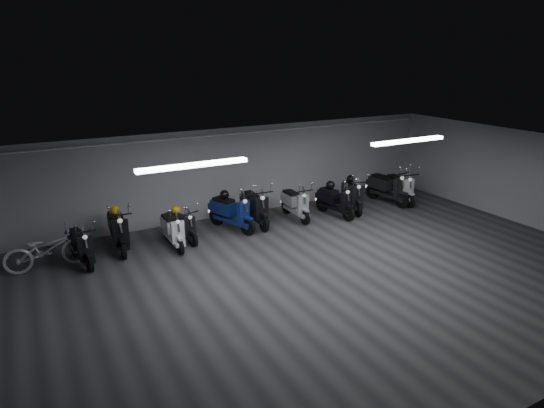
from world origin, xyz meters
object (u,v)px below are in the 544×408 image
scooter_1 (118,224)px  scooter_4 (231,206)px  scooter_6 (296,199)px  helmet_2 (115,210)px  bicycle (46,245)px  helmet_3 (176,210)px  scooter_5 (255,202)px  scooter_7 (335,196)px  scooter_9 (388,182)px  scooter_10 (400,183)px  helmet_1 (224,194)px  scooter_2 (173,225)px  helmet_4 (351,179)px  scooter_3 (181,221)px  helmet_0 (330,185)px  scooter_0 (79,240)px  scooter_8 (353,190)px

scooter_1 → scooter_4: 3.20m
scooter_6 → helmet_2: 5.35m
bicycle → helmet_3: size_ratio=7.78×
scooter_5 → helmet_3: (-2.43, -0.02, 0.13)m
scooter_1 → scooter_7: scooter_1 is taller
scooter_9 → bicycle: size_ratio=1.06×
scooter_10 → helmet_1: size_ratio=6.96×
scooter_1 → bicycle: 1.78m
scooter_2 → helmet_1: bearing=20.8°
scooter_9 → helmet_4: bearing=165.7°
scooter_5 → helmet_4: size_ratio=7.01×
scooter_3 → helmet_2: 1.74m
helmet_0 → helmet_3: 4.99m
bicycle → helmet_0: bearing=-91.3°
helmet_2 → helmet_4: helmet_4 is taller
scooter_9 → helmet_4: 1.49m
scooter_0 → bicycle: 0.75m
bicycle → helmet_2: (1.75, 0.61, 0.41)m
scooter_7 → helmet_1: 3.57m
scooter_9 → helmet_3: size_ratio=8.22×
scooter_1 → helmet_1: size_ratio=7.20×
scooter_2 → scooter_7: 5.27m
helmet_4 → scooter_9: bearing=-7.7°
scooter_1 → scooter_8: size_ratio=1.04×
scooter_7 → scooter_2: bearing=171.3°
bicycle → helmet_4: 9.27m
scooter_2 → scooter_10: size_ratio=0.91×
scooter_0 → bicycle: scooter_0 is taller
scooter_0 → scooter_4: 4.22m
scooter_9 → helmet_1: size_ratio=7.37×
scooter_10 → helmet_3: size_ratio=7.76×
scooter_8 → helmet_1: (-4.33, 0.49, 0.34)m
scooter_4 → scooter_1: bearing=158.0°
bicycle → helmet_2: size_ratio=7.86×
scooter_6 → scooter_10: size_ratio=0.94×
scooter_2 → scooter_4: size_ratio=0.88×
scooter_6 → helmet_4: bearing=3.2°
scooter_1 → scooter_6: (5.34, -0.13, -0.07)m
scooter_5 → scooter_8: (3.44, -0.31, -0.04)m
scooter_0 → scooter_10: 10.40m
helmet_0 → bicycle: bearing=-179.4°
helmet_4 → scooter_1: bearing=179.6°
scooter_3 → bicycle: bearing=166.6°
helmet_3 → helmet_4: helmet_4 is taller
scooter_2 → scooter_8: 6.12m
scooter_6 → scooter_8: scooter_8 is taller
scooter_6 → bicycle: 7.08m
scooter_4 → scooter_9: bearing=-22.7°
scooter_8 → scooter_10: (1.97, -0.09, 0.01)m
scooter_0 → helmet_2: size_ratio=7.06×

